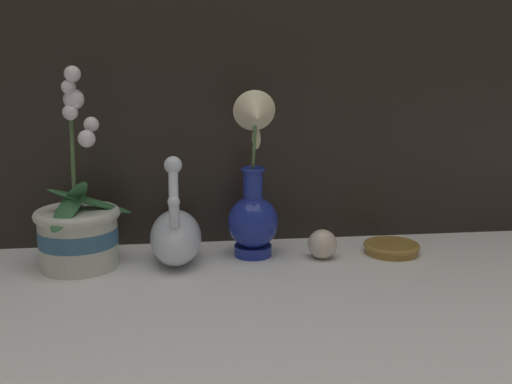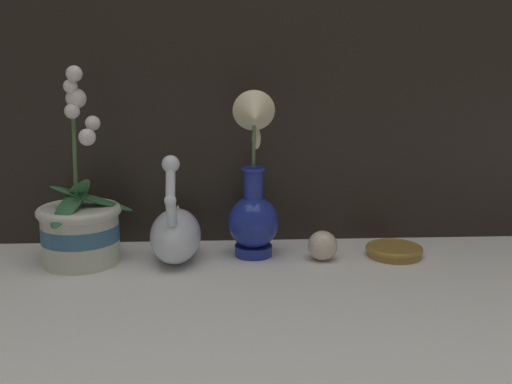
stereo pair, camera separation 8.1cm
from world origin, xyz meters
The scene contains 6 objects.
ground_plane centered at (0.00, 0.00, 0.00)m, with size 2.80×2.80×0.00m, color silver.
orchid_potted_plant centered at (-0.33, 0.10, 0.08)m, with size 0.19×0.21×0.39m.
swan_figurine centered at (-0.14, 0.11, 0.06)m, with size 0.10×0.20×0.23m.
blue_vase centered at (0.02, 0.12, 0.12)m, with size 0.10×0.14×0.35m.
glass_sphere centered at (0.16, 0.10, 0.03)m, with size 0.06×0.06×0.06m.
amber_dish centered at (0.32, 0.11, 0.01)m, with size 0.12×0.12×0.02m.
Camera 1 is at (-0.12, -1.06, 0.41)m, focal length 42.00 mm.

